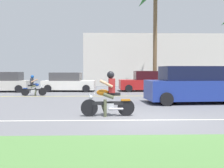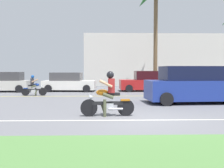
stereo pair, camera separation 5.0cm
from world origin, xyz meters
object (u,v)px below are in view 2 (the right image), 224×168
(motorcyclist, at_px, (108,97))
(parked_car_3, at_px, (223,81))
(motorcyclist_distant, at_px, (34,87))
(suv_nearby, at_px, (194,85))
(parked_car_1, at_px, (69,82))
(parked_car_2, at_px, (149,82))
(parked_car_0, at_px, (5,83))
(palm_tree_1, at_px, (156,0))

(motorcyclist, height_order, parked_car_3, motorcyclist)
(motorcyclist_distant, bearing_deg, suv_nearby, -24.95)
(parked_car_1, bearing_deg, motorcyclist_distant, -116.77)
(parked_car_1, distance_m, parked_car_3, 12.27)
(parked_car_2, bearing_deg, motorcyclist, -106.31)
(suv_nearby, bearing_deg, motorcyclist, -139.12)
(parked_car_2, distance_m, parked_car_3, 5.93)
(parked_car_1, xyz_separation_m, parked_car_2, (6.34, 0.02, 0.05))
(parked_car_1, height_order, motorcyclist_distant, parked_car_1)
(suv_nearby, distance_m, parked_car_2, 7.95)
(parked_car_0, distance_m, motorcyclist_distant, 4.47)
(parked_car_2, distance_m, motorcyclist_distant, 8.92)
(parked_car_0, xyz_separation_m, motorcyclist_distant, (3.03, -3.28, -0.14))
(parked_car_2, xyz_separation_m, motorcyclist_distant, (-8.15, -3.62, -0.17))
(motorcyclist, bearing_deg, parked_car_2, 73.69)
(motorcyclist_distant, bearing_deg, parked_car_0, 132.74)
(motorcyclist, distance_m, suv_nearby, 5.89)
(parked_car_0, distance_m, parked_car_2, 11.19)
(motorcyclist, bearing_deg, suv_nearby, 40.88)
(parked_car_1, relative_size, motorcyclist_distant, 2.57)
(motorcyclist, bearing_deg, motorcyclist_distant, 120.16)
(parked_car_0, distance_m, parked_car_1, 4.86)
(palm_tree_1, bearing_deg, parked_car_1, -160.54)
(parked_car_1, relative_size, parked_car_2, 0.93)
(parked_car_0, relative_size, palm_tree_1, 0.42)
(parked_car_1, bearing_deg, parked_car_3, -0.09)
(suv_nearby, distance_m, parked_car_3, 9.26)
(parked_car_0, xyz_separation_m, parked_car_3, (17.11, 0.30, 0.05))
(motorcyclist_distant, bearing_deg, palm_tree_1, 34.13)
(motorcyclist, xyz_separation_m, parked_car_2, (3.44, 11.74, 0.05))
(motorcyclist, distance_m, motorcyclist_distant, 9.39)
(motorcyclist, xyz_separation_m, parked_car_1, (-2.90, 11.72, -0.00))
(parked_car_0, height_order, parked_car_1, parked_car_0)
(palm_tree_1, bearing_deg, motorcyclist_distant, -145.87)
(parked_car_1, relative_size, parked_car_3, 0.94)
(parked_car_2, height_order, palm_tree_1, palm_tree_1)
(motorcyclist_distant, bearing_deg, motorcyclist, -59.84)
(parked_car_1, xyz_separation_m, palm_tree_1, (7.30, 2.58, 7.06))
(parked_car_0, distance_m, parked_car_3, 17.12)
(parked_car_0, bearing_deg, motorcyclist, -55.79)
(motorcyclist, height_order, motorcyclist_distant, motorcyclist)
(suv_nearby, relative_size, parked_car_0, 1.28)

